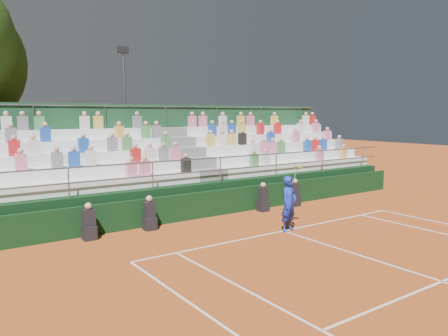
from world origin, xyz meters
TOP-DOWN VIEW (x-y plane):
  - ground at (0.00, 0.00)m, footprint 90.00×90.00m
  - courtside_wall at (0.00, 3.20)m, footprint 20.00×0.15m
  - line_officials at (-1.18, 2.75)m, footprint 9.30×0.40m
  - grandstand at (-0.01, 6.44)m, footprint 20.00×5.20m
  - tennis_player at (0.18, -0.07)m, footprint 0.92×0.60m
  - floodlight_mast at (-0.30, 12.81)m, footprint 0.60×0.25m

SIDE VIEW (x-z plane):
  - ground at x=0.00m, z-range 0.00..0.00m
  - line_officials at x=-1.18m, z-range -0.12..1.07m
  - courtside_wall at x=0.00m, z-range 0.00..1.00m
  - tennis_player at x=0.18m, z-range -0.17..2.05m
  - grandstand at x=-0.01m, z-range -1.12..3.28m
  - floodlight_mast at x=-0.30m, z-range 0.66..8.31m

